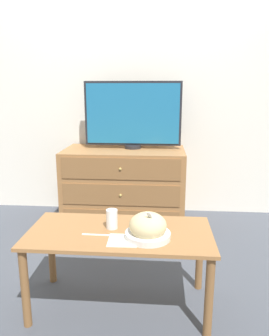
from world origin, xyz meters
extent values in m
plane|color=#474C56|center=(0.00, 0.00, 0.00)|extent=(12.00, 12.00, 0.00)
cube|color=white|center=(0.00, 0.03, 1.30)|extent=(12.00, 0.05, 2.60)
cube|color=#9E6B3D|center=(-0.04, -0.31, 0.35)|extent=(1.10, 0.57, 0.69)
cube|color=brown|center=(-0.04, -0.60, 0.12)|extent=(1.01, 0.01, 0.18)
sphere|color=tan|center=(-0.04, -0.61, 0.12)|extent=(0.02, 0.02, 0.02)
cube|color=brown|center=(-0.04, -0.60, 0.35)|extent=(1.01, 0.01, 0.18)
sphere|color=tan|center=(-0.04, -0.61, 0.35)|extent=(0.02, 0.02, 0.02)
cube|color=brown|center=(-0.04, -0.60, 0.58)|extent=(1.01, 0.01, 0.18)
sphere|color=tan|center=(-0.04, -0.61, 0.58)|extent=(0.02, 0.02, 0.02)
cylinder|color=#232328|center=(0.03, -0.25, 0.71)|extent=(0.15, 0.15, 0.03)
cube|color=#232328|center=(0.03, -0.25, 1.01)|extent=(0.88, 0.04, 0.58)
cube|color=#1E6B9E|center=(0.03, -0.27, 1.01)|extent=(0.84, 0.01, 0.54)
cube|color=#9E6B3D|center=(0.08, -1.59, 0.45)|extent=(1.02, 0.49, 0.02)
cylinder|color=brown|center=(-0.40, -1.80, 0.22)|extent=(0.04, 0.04, 0.44)
cylinder|color=brown|center=(0.55, -1.80, 0.22)|extent=(0.04, 0.04, 0.44)
cylinder|color=brown|center=(-0.40, -1.38, 0.22)|extent=(0.04, 0.04, 0.44)
cylinder|color=brown|center=(0.55, -1.38, 0.22)|extent=(0.04, 0.04, 0.44)
cylinder|color=silver|center=(0.23, -1.66, 0.48)|extent=(0.24, 0.24, 0.03)
ellipsoid|color=beige|center=(0.23, -1.66, 0.53)|extent=(0.20, 0.20, 0.14)
cube|color=white|center=(0.26, -1.68, 0.55)|extent=(0.05, 0.08, 0.12)
cube|color=white|center=(0.24, -1.71, 0.62)|extent=(0.03, 0.03, 0.03)
cylinder|color=beige|center=(0.03, -1.55, 0.50)|extent=(0.06, 0.06, 0.07)
cylinder|color=white|center=(0.03, -1.55, 0.52)|extent=(0.06, 0.06, 0.11)
cube|color=silver|center=(0.11, -1.71, 0.47)|extent=(0.15, 0.15, 0.00)
cube|color=white|center=(-0.02, -1.65, 0.47)|extent=(0.20, 0.01, 0.01)
camera|label=1|loc=(0.29, -3.25, 1.22)|focal=35.00mm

